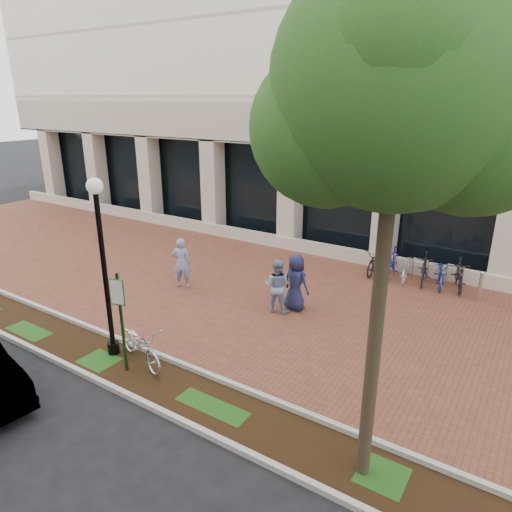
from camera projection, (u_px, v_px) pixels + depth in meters
The scene contains 14 objects.
ground at pixel (269, 296), 14.40m from camera, with size 120.00×120.00×0.00m, color black.
brick_plaza at pixel (269, 296), 14.40m from camera, with size 40.00×9.00×0.01m, color brown.
planting_strip at pixel (147, 377), 10.24m from camera, with size 40.00×1.50×0.01m, color black.
curb_plaza_side at pixel (170, 360), 10.81m from camera, with size 40.00×0.12×0.12m, color #BAB9AF.
curb_street_side at pixel (121, 392), 9.63m from camera, with size 40.00×0.12×0.12m, color #BAB9AF.
parking_sign at pixel (120, 311), 9.97m from camera, with size 0.34×0.07×2.41m.
lamppost at pixel (103, 260), 10.39m from camera, with size 0.36×0.36×4.32m.
street_tree at pixel (403, 100), 5.72m from camera, with size 3.94×3.28×7.76m.
locked_bicycle at pixel (140, 344), 10.62m from camera, with size 0.66×1.90×1.00m, color silver.
pedestrian_left at pixel (182, 263), 14.88m from camera, with size 0.61×0.40×1.68m, color #8A9ACD.
pedestrian_mid at pixel (277, 286), 13.14m from camera, with size 0.78×0.61×1.61m, color #7D92BB.
pedestrian_right at pixel (296, 282), 13.27m from camera, with size 0.83×0.54×1.70m, color #1C2047.
bollard at pixel (480, 286), 13.88m from camera, with size 0.12×0.12×1.00m.
bike_rack_cluster at pixel (415, 267), 15.49m from camera, with size 3.53×1.85×1.03m.
Camera 1 is at (6.84, -11.27, 5.94)m, focal length 32.00 mm.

